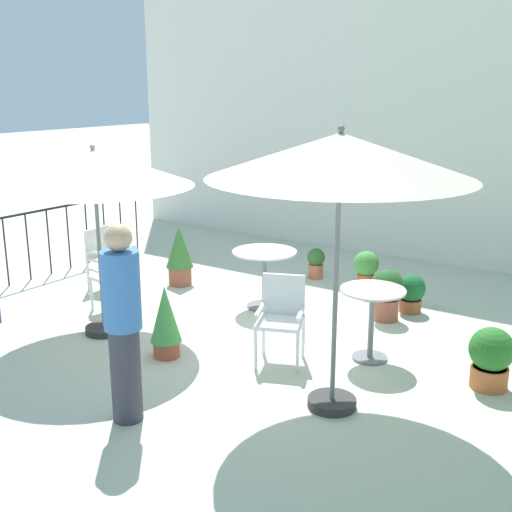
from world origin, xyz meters
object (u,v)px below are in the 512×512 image
(cafe_table_1, at_px, (264,268))
(potted_plant_4, at_px, (366,268))
(potted_plant_1, at_px, (316,262))
(potted_plant_2, at_px, (387,292))
(potted_plant_0, at_px, (179,254))
(patio_chair_1, at_px, (105,253))
(patio_umbrella_0, at_px, (94,170))
(patio_umbrella_1, at_px, (340,158))
(standing_person, at_px, (123,322))
(potted_plant_6, at_px, (411,292))
(patio_chair_2, at_px, (282,313))
(potted_plant_5, at_px, (491,356))
(patio_chair_3, at_px, (117,274))
(cafe_table_0, at_px, (372,311))
(potted_plant_3, at_px, (165,320))

(cafe_table_1, bearing_deg, potted_plant_4, 57.45)
(potted_plant_1, distance_m, potted_plant_2, 1.89)
(potted_plant_0, bearing_deg, patio_chair_1, -138.48)
(patio_umbrella_0, bearing_deg, potted_plant_0, 104.17)
(patio_umbrella_0, xyz_separation_m, cafe_table_1, (1.06, 1.79, -1.38))
(patio_umbrella_1, xyz_separation_m, standing_person, (-1.36, -1.19, -1.33))
(potted_plant_2, xyz_separation_m, potted_plant_6, (0.15, 0.44, -0.09))
(potted_plant_6, bearing_deg, potted_plant_4, 153.56)
(patio_chair_2, height_order, potted_plant_5, patio_chair_2)
(patio_umbrella_1, relative_size, potted_plant_2, 3.90)
(potted_plant_4, relative_size, potted_plant_6, 1.19)
(cafe_table_1, xyz_separation_m, potted_plant_1, (-0.07, 1.51, -0.28))
(patio_umbrella_1, distance_m, cafe_table_1, 3.21)
(patio_chair_3, bearing_deg, standing_person, -42.56)
(potted_plant_6, bearing_deg, cafe_table_0, -83.63)
(patio_chair_2, relative_size, potted_plant_1, 1.98)
(patio_chair_3, height_order, potted_plant_3, patio_chair_3)
(cafe_table_0, height_order, potted_plant_0, potted_plant_0)
(patio_umbrella_0, distance_m, potted_plant_4, 3.94)
(potted_plant_4, bearing_deg, patio_umbrella_0, -121.52)
(patio_umbrella_1, bearing_deg, potted_plant_3, -179.91)
(patio_chair_2, xyz_separation_m, potted_plant_1, (-1.13, 2.80, -0.28))
(patio_chair_3, xyz_separation_m, potted_plant_5, (4.49, 0.48, -0.18))
(patio_chair_3, bearing_deg, potted_plant_6, 34.00)
(cafe_table_1, relative_size, potted_plant_0, 0.95)
(patio_umbrella_0, distance_m, potted_plant_5, 4.53)
(cafe_table_1, height_order, potted_plant_5, cafe_table_1)
(patio_chair_1, height_order, potted_plant_0, potted_plant_0)
(standing_person, bearing_deg, potted_plant_1, 98.44)
(patio_chair_3, distance_m, potted_plant_2, 3.37)
(patio_chair_1, bearing_deg, cafe_table_0, -2.53)
(potted_plant_2, xyz_separation_m, standing_person, (-0.89, -3.53, 0.54))
(potted_plant_2, bearing_deg, potted_plant_1, 146.00)
(potted_plant_6, bearing_deg, potted_plant_0, -166.54)
(potted_plant_1, bearing_deg, potted_plant_6, -19.80)
(potted_plant_5, distance_m, standing_person, 3.44)
(patio_umbrella_0, relative_size, potted_plant_0, 2.54)
(potted_plant_1, relative_size, potted_plant_5, 0.76)
(patio_chair_1, distance_m, standing_person, 3.89)
(patio_umbrella_0, bearing_deg, potted_plant_4, 58.48)
(patio_umbrella_1, bearing_deg, cafe_table_0, 97.41)
(cafe_table_0, xyz_separation_m, potted_plant_6, (-0.18, 1.64, -0.27))
(potted_plant_6, bearing_deg, cafe_table_1, -151.33)
(cafe_table_1, bearing_deg, patio_umbrella_0, -120.75)
(cafe_table_0, xyz_separation_m, potted_plant_3, (-1.83, -1.15, -0.13))
(cafe_table_0, xyz_separation_m, standing_person, (-1.21, -2.33, 0.36))
(patio_umbrella_1, bearing_deg, potted_plant_6, 96.80)
(potted_plant_4, bearing_deg, patio_chair_1, -149.56)
(cafe_table_0, xyz_separation_m, patio_chair_1, (-4.15, 0.18, -0.03))
(patio_umbrella_0, bearing_deg, potted_plant_1, 73.29)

